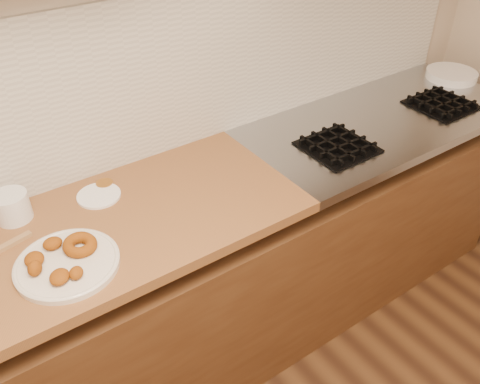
# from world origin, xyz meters

# --- Properties ---
(wall_back) EXTENTS (4.00, 0.02, 2.70)m
(wall_back) POSITION_xyz_m (0.00, 2.00, 1.35)
(wall_back) COLOR #C3B095
(wall_back) RESTS_ON ground
(base_cabinet) EXTENTS (3.60, 0.60, 0.77)m
(base_cabinet) POSITION_xyz_m (0.00, 1.69, 0.39)
(base_cabinet) COLOR #55351B
(base_cabinet) RESTS_ON floor
(stovetop) EXTENTS (1.30, 0.62, 0.04)m
(stovetop) POSITION_xyz_m (1.15, 1.69, 0.88)
(stovetop) COLOR #9EA0A5
(stovetop) RESTS_ON base_cabinet
(backsplash) EXTENTS (3.60, 0.02, 0.60)m
(backsplash) POSITION_xyz_m (0.00, 1.99, 1.20)
(backsplash) COLOR beige
(backsplash) RESTS_ON wall_back
(burner_grates) EXTENTS (0.91, 0.26, 0.03)m
(burner_grates) POSITION_xyz_m (1.13, 1.61, 0.91)
(burner_grates) COLOR black
(burner_grates) RESTS_ON stovetop
(donut_plate) EXTENTS (0.30, 0.30, 0.02)m
(donut_plate) POSITION_xyz_m (-0.31, 1.57, 0.91)
(donut_plate) COLOR silver
(donut_plate) RESTS_ON butcher_block
(ring_donut) EXTENTS (0.14, 0.14, 0.05)m
(ring_donut) POSITION_xyz_m (-0.26, 1.60, 0.93)
(ring_donut) COLOR #88420E
(ring_donut) RESTS_ON donut_plate
(fried_dough_chunks) EXTENTS (0.15, 0.21, 0.05)m
(fried_dough_chunks) POSITION_xyz_m (-0.36, 1.58, 0.94)
(fried_dough_chunks) COLOR #88420E
(fried_dough_chunks) RESTS_ON donut_plate
(plastic_tub) EXTENTS (0.15, 0.15, 0.09)m
(plastic_tub) POSITION_xyz_m (-0.38, 1.89, 0.95)
(plastic_tub) COLOR white
(plastic_tub) RESTS_ON butcher_block
(tub_lid) EXTENTS (0.20, 0.20, 0.01)m
(tub_lid) POSITION_xyz_m (-0.11, 1.84, 0.90)
(tub_lid) COLOR white
(tub_lid) RESTS_ON butcher_block
(brass_jar_lid) EXTENTS (0.08, 0.08, 0.01)m
(brass_jar_lid) POSITION_xyz_m (-0.06, 1.90, 0.91)
(brass_jar_lid) COLOR #B5782F
(brass_jar_lid) RESTS_ON butcher_block
(wooden_utensil) EXTENTS (0.17, 0.06, 0.01)m
(wooden_utensil) POSITION_xyz_m (-0.44, 1.76, 0.91)
(wooden_utensil) COLOR olive
(wooden_utensil) RESTS_ON butcher_block
(plate_stack) EXTENTS (0.25, 0.25, 0.04)m
(plate_stack) POSITION_xyz_m (1.74, 1.78, 0.92)
(plate_stack) COLOR white
(plate_stack) RESTS_ON stovetop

